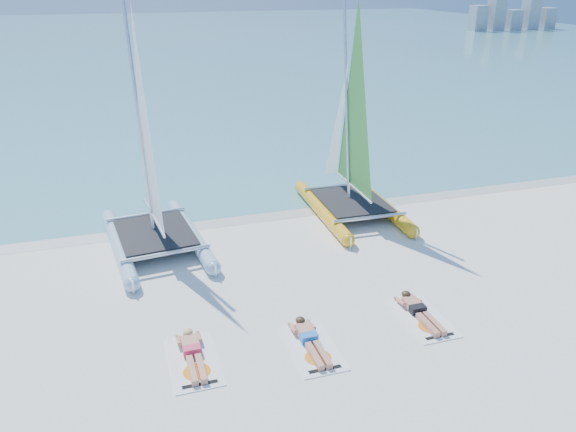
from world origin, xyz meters
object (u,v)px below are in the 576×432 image
catamaran_yellow (348,143)px  sunbather_c (419,310)px  towel_b (312,348)px  catamaran_blue (149,176)px  sunbather_a (192,352)px  sunbather_b (310,339)px  towel_a (194,362)px  towel_c (422,319)px

catamaran_yellow → sunbather_c: size_ratio=4.19×
towel_b → catamaran_blue: bearing=113.9°
towel_b → sunbather_c: size_ratio=1.07×
sunbather_a → catamaran_yellow: bearing=46.8°
catamaran_blue → sunbather_a: (0.24, -5.68, -2.05)m
sunbather_a → sunbather_b: size_ratio=1.00×
catamaran_yellow → sunbather_b: bearing=-117.0°
towel_a → towel_b: same height
sunbather_a → towel_b: bearing=-11.3°
towel_a → towel_b: (2.49, -0.31, 0.00)m
towel_b → sunbather_c: bearing=9.7°
sunbather_a → towel_b: sunbather_a is taller
sunbather_b → sunbather_c: (2.83, 0.29, 0.00)m
towel_b → sunbather_c: sunbather_c is taller
sunbather_b → sunbather_c: 2.84m
sunbather_a → sunbather_c: (5.32, -0.02, 0.00)m
towel_a → sunbather_c: size_ratio=1.07×
sunbather_a → sunbather_b: same height
catamaran_blue → towel_c: bearing=-52.5°
catamaran_blue → towel_b: (2.73, -6.18, -2.15)m
towel_b → towel_c: (2.83, 0.29, 0.00)m
towel_a → sunbather_a: 0.22m
sunbather_b → catamaran_blue: bearing=114.5°
towel_c → towel_b: bearing=-174.1°
catamaran_yellow → towel_c: bearing=-96.6°
catamaran_yellow → towel_a: size_ratio=3.91×
towel_c → sunbather_a: bearing=177.8°
towel_b → sunbather_b: (0.00, 0.19, 0.11)m
towel_b → towel_a: bearing=173.0°
sunbather_b → towel_c: sunbather_b is taller
catamaran_yellow → towel_a: bearing=-130.9°
catamaran_blue → sunbather_c: catamaran_blue is taller
towel_a → sunbather_b: 2.50m
towel_b → towel_c: bearing=5.9°
towel_c → catamaran_yellow: bearing=81.9°
sunbather_c → sunbather_b: bearing=-174.1°
sunbather_c → towel_c: bearing=-90.0°
catamaran_yellow → towel_c: size_ratio=3.91×
catamaran_blue → towel_c: 8.38m
towel_a → sunbather_a: size_ratio=1.07×
towel_a → towel_b: bearing=-7.0°
catamaran_blue → sunbather_b: bearing=-71.3°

